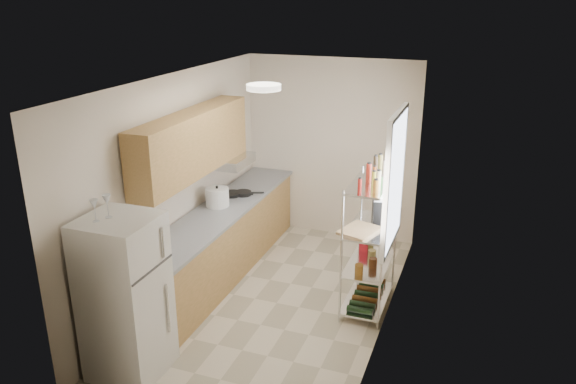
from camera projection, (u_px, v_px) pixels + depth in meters
name	position (u px, v px, depth m)	size (l,w,h in m)	color
room	(276.00, 199.00, 6.14)	(2.52, 4.42, 2.62)	beige
counter_run	(221.00, 242.00, 7.11)	(0.63, 3.51, 0.90)	tan
upper_cabinets	(192.00, 143.00, 6.39)	(0.33, 2.20, 0.72)	tan
range_hood	(229.00, 160.00, 7.22)	(0.50, 0.60, 0.12)	#B7BABC
window	(395.00, 180.00, 5.96)	(0.06, 1.00, 1.46)	white
bakers_rack	(371.00, 218.00, 6.14)	(0.45, 0.90, 1.73)	silver
ceiling_dome	(264.00, 87.00, 5.44)	(0.34, 0.34, 0.06)	white
refrigerator	(125.00, 297.00, 5.17)	(0.65, 0.65, 1.58)	silver
wine_glass_a	(95.00, 211.00, 4.80)	(0.07, 0.07, 0.20)	silver
wine_glass_b	(107.00, 206.00, 4.89)	(0.08, 0.08, 0.21)	silver
rice_cooker	(217.00, 197.00, 7.01)	(0.29, 0.29, 0.23)	white
frying_pan_large	(232.00, 194.00, 7.40)	(0.25, 0.25, 0.04)	black
frying_pan_small	(243.00, 193.00, 7.42)	(0.22, 0.22, 0.05)	black
cutting_board	(360.00, 230.00, 6.02)	(0.33, 0.43, 0.03)	tan
espresso_machine	(380.00, 209.00, 6.25)	(0.17, 0.25, 0.29)	black
storage_bag	(366.00, 242.00, 6.62)	(0.11, 0.15, 0.18)	#B0151E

